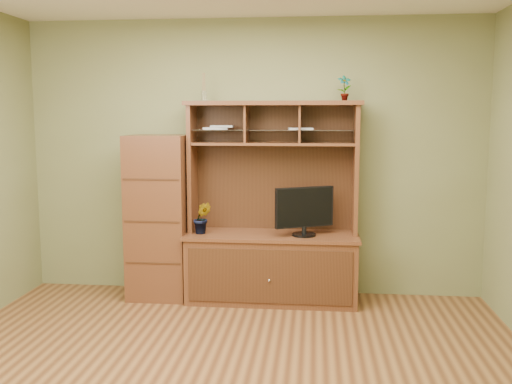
# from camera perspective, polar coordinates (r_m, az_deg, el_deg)

# --- Properties ---
(room) EXTENTS (4.54, 4.04, 2.74)m
(room) POSITION_cam_1_polar(r_m,az_deg,el_deg) (3.67, -3.68, 1.15)
(room) COLOR #512D17
(room) RESTS_ON ground
(media_hutch) EXTENTS (1.66, 0.61, 1.90)m
(media_hutch) POSITION_cam_1_polar(r_m,az_deg,el_deg) (5.49, 1.61, -5.45)
(media_hutch) COLOR #4F2B16
(media_hutch) RESTS_ON room
(monitor) EXTENTS (0.54, 0.30, 0.46)m
(monitor) POSITION_cam_1_polar(r_m,az_deg,el_deg) (5.32, 4.85, -1.83)
(monitor) COLOR black
(monitor) RESTS_ON media_hutch
(orchid_plant) EXTENTS (0.18, 0.16, 0.30)m
(orchid_plant) POSITION_cam_1_polar(r_m,az_deg,el_deg) (5.44, -5.40, -2.60)
(orchid_plant) COLOR #2A5C1F
(orchid_plant) RESTS_ON media_hutch
(top_plant) EXTENTS (0.14, 0.11, 0.24)m
(top_plant) POSITION_cam_1_polar(r_m,az_deg,el_deg) (5.42, 8.83, 10.24)
(top_plant) COLOR #326A25
(top_plant) RESTS_ON media_hutch
(reed_diffuser) EXTENTS (0.05, 0.05, 0.27)m
(reed_diffuser) POSITION_cam_1_polar(r_m,az_deg,el_deg) (5.51, -5.23, 10.11)
(reed_diffuser) COLOR silver
(reed_diffuser) RESTS_ON media_hutch
(magazines) EXTENTS (1.07, 0.21, 0.04)m
(magazines) POSITION_cam_1_polar(r_m,az_deg,el_deg) (5.45, -1.13, 6.43)
(magazines) COLOR #A0A0A5
(magazines) RESTS_ON media_hutch
(side_cabinet) EXTENTS (0.56, 0.51, 1.58)m
(side_cabinet) POSITION_cam_1_polar(r_m,az_deg,el_deg) (5.62, -9.65, -2.46)
(side_cabinet) COLOR #4F2B16
(side_cabinet) RESTS_ON room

